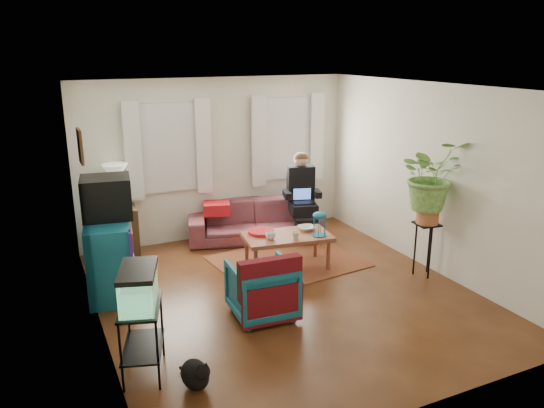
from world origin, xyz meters
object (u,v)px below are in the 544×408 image
side_table (120,231)px  coffee_table (287,251)px  dresser (110,256)px  plant_stand (425,249)px  armchair (262,287)px  sofa (255,215)px  aquarium_stand (143,340)px

side_table → coffee_table: 2.57m
dresser → plant_stand: 4.20m
armchair → plant_stand: size_ratio=0.96×
sofa → aquarium_stand: size_ratio=2.96×
sofa → coffee_table: 1.31m
sofa → aquarium_stand: (-2.46, -3.01, -0.06)m
side_table → armchair: size_ratio=1.02×
dresser → plant_stand: size_ratio=1.44×
armchair → plant_stand: (2.50, 0.10, 0.02)m
dresser → aquarium_stand: size_ratio=1.50×
armchair → coffee_table: bearing=-125.1°
sofa → side_table: 2.13m
sofa → coffee_table: (-0.06, -1.30, -0.17)m
side_table → plant_stand: size_ratio=0.98×
armchair → aquarium_stand: bearing=24.6°
side_table → dresser: bearing=-104.8°
plant_stand → coffee_table: bearing=147.4°
coffee_table → sofa: bearing=95.5°
side_table → aquarium_stand: bearing=-96.1°
aquarium_stand → side_table: bearing=101.5°
sofa → plant_stand: (1.54, -2.32, -0.04)m
aquarium_stand → armchair: 1.61m
side_table → dresser: size_ratio=0.68×
coffee_table → armchair: bearing=-120.3°
sofa → armchair: 2.61m
aquarium_stand → plant_stand: 4.06m
aquarium_stand → coffee_table: bearing=53.1°
dresser → armchair: 2.05m
side_table → dresser: dresser is taller
aquarium_stand → armchair: size_ratio=1.00×
dresser → plant_stand: dresser is taller
side_table → plant_stand: 4.47m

